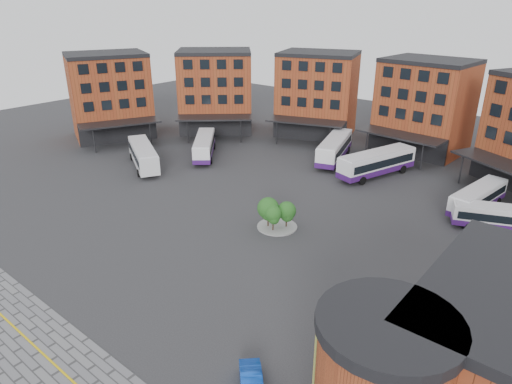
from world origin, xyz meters
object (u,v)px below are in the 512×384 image
Objects in this scene: bus_d at (377,163)px; bus_f at (502,218)px; bus_b at (204,146)px; bus_a at (143,154)px; bus_e at (478,197)px; blue_car at (252,384)px; bus_c at (335,148)px; tree_island at (275,212)px.

bus_d is 18.97m from bus_f.
bus_b is at bearing -109.55° from bus_f.
bus_a reaches higher than bus_e.
bus_e is at bearing 40.50° from blue_car.
bus_a is 1.17× the size of bus_f.
bus_c is at bearing 176.04° from bus_e.
bus_d is at bearing -133.76° from bus_f.
tree_island reaches higher than bus_e.
bus_c reaches higher than bus_b.
bus_c is 27.25m from bus_f.
bus_f is (45.86, 11.96, -0.48)m from bus_a.
tree_island is 0.34× the size of bus_d.
bus_d is (8.04, -2.11, 0.01)m from bus_c.
bus_a is 2.91× the size of blue_car.
bus_a reaches higher than blue_car.
bus_f reaches higher than blue_car.
tree_island reaches higher than bus_b.
bus_b is 2.56× the size of blue_car.
bus_f is (42.50, 2.76, -0.22)m from bus_b.
tree_island is at bearing -120.78° from bus_e.
bus_b is at bearing 8.80° from bus_a.
tree_island is at bearing -91.94° from bus_c.
bus_d is 42.15m from blue_car.
bus_a is 33.70m from bus_d.
bus_e is 2.65× the size of blue_car.
tree_island is 0.34× the size of bus_c.
bus_a is 28.84m from bus_c.
bus_f is (19.00, 15.11, -0.39)m from tree_island.
bus_a reaches higher than bus_f.
bus_c is 0.99× the size of bus_d.
bus_a reaches higher than bus_b.
bus_d is (28.10, 18.61, -0.07)m from bus_a.
blue_car is (36.06, -31.18, -1.07)m from bus_b.
bus_d reaches higher than bus_e.
bus_a is at bearing 173.32° from tree_island.
tree_island is 1.09× the size of blue_car.
bus_b is 1.03× the size of bus_f.
bus_e is (42.36, 15.76, -0.40)m from bus_a.
bus_e is (22.30, -4.95, -0.33)m from bus_c.
bus_a is at bearing -151.03° from bus_e.
bus_c reaches higher than bus_f.
bus_e is (14.26, -2.84, -0.33)m from bus_d.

